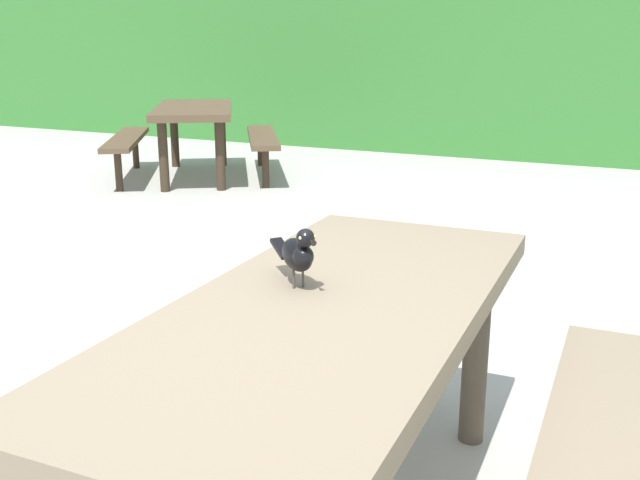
# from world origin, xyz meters

# --- Properties ---
(hedge_wall) EXTENTS (28.00, 1.67, 2.07)m
(hedge_wall) POSITION_xyz_m (0.00, 8.15, 1.03)
(hedge_wall) COLOR #387A33
(hedge_wall) RESTS_ON ground
(picnic_table_foreground) EXTENTS (1.73, 1.82, 0.74)m
(picnic_table_foreground) POSITION_xyz_m (0.14, 0.26, 0.56)
(picnic_table_foreground) COLOR #84725B
(picnic_table_foreground) RESTS_ON ground
(bird_grackle) EXTENTS (0.23, 0.20, 0.18)m
(bird_grackle) POSITION_xyz_m (0.02, 0.32, 0.84)
(bird_grackle) COLOR black
(bird_grackle) RESTS_ON picnic_table_foreground
(picnic_table_mid_left) EXTENTS (2.33, 2.34, 0.74)m
(picnic_table_mid_left) POSITION_xyz_m (-3.49, 4.86, 0.56)
(picnic_table_mid_left) COLOR brown
(picnic_table_mid_left) RESTS_ON ground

